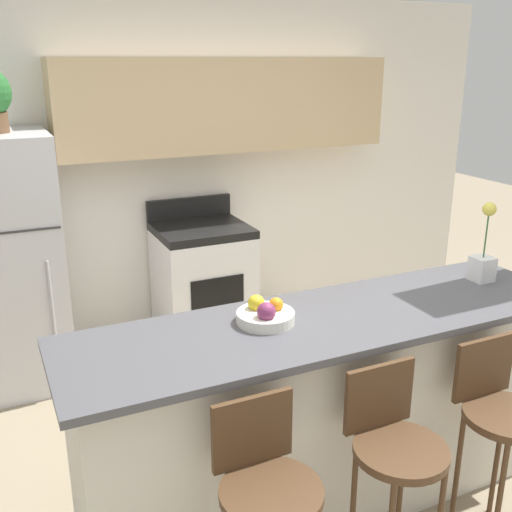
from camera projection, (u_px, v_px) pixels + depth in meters
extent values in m
plane|color=gray|center=(323.00, 498.00, 2.99)|extent=(14.00, 14.00, 0.00)
cube|color=white|center=(173.00, 171.00, 4.58)|extent=(5.60, 0.06, 2.55)
cube|color=tan|center=(228.00, 105.00, 4.42)|extent=(2.53, 0.32, 0.67)
cube|color=silver|center=(191.00, 133.00, 4.38)|extent=(0.71, 0.28, 0.12)
cube|color=silver|center=(327.00, 416.00, 2.84)|extent=(2.31, 0.55, 0.95)
cube|color=#4C4C51|center=(331.00, 321.00, 2.69)|extent=(2.43, 0.67, 0.03)
cube|color=silver|center=(13.00, 302.00, 3.94)|extent=(0.65, 0.71, 1.13)
cube|color=#333333|center=(5.00, 233.00, 3.46)|extent=(0.62, 0.01, 0.01)
cylinder|color=#B2B2B7|center=(52.00, 309.00, 3.69)|extent=(0.02, 0.02, 0.62)
cube|color=white|center=(203.00, 287.00, 4.58)|extent=(0.67, 0.60, 0.85)
cube|color=black|center=(202.00, 230.00, 4.44)|extent=(0.67, 0.60, 0.06)
cube|color=black|center=(189.00, 208.00, 4.65)|extent=(0.67, 0.04, 0.16)
cube|color=black|center=(218.00, 296.00, 4.31)|extent=(0.40, 0.01, 0.27)
cylinder|color=#4C331E|center=(271.00, 493.00, 2.10)|extent=(0.37, 0.37, 0.03)
cube|color=#4C331E|center=(252.00, 430.00, 2.19)|extent=(0.32, 0.02, 0.28)
cylinder|color=#4C331E|center=(401.00, 451.00, 2.32)|extent=(0.37, 0.37, 0.03)
cube|color=#4C331E|center=(379.00, 396.00, 2.41)|extent=(0.32, 0.02, 0.28)
cylinder|color=#4C331E|center=(353.00, 509.00, 2.48)|extent=(0.02, 0.02, 0.62)
cylinder|color=#4C331E|center=(400.00, 492.00, 2.58)|extent=(0.02, 0.02, 0.62)
cylinder|color=#4C331E|center=(507.00, 417.00, 2.55)|extent=(0.37, 0.37, 0.03)
cube|color=#4C331E|center=(484.00, 367.00, 2.64)|extent=(0.32, 0.02, 0.28)
cylinder|color=#4C331E|center=(498.00, 506.00, 2.50)|extent=(0.02, 0.02, 0.62)
cylinder|color=#4C331E|center=(457.00, 472.00, 2.71)|extent=(0.02, 0.02, 0.62)
cylinder|color=#4C331E|center=(497.00, 458.00, 2.80)|extent=(0.02, 0.02, 0.62)
cube|color=white|center=(482.00, 269.00, 3.10)|extent=(0.10, 0.10, 0.13)
cylinder|color=#386633|center=(486.00, 235.00, 3.05)|extent=(0.01, 0.01, 0.23)
sphere|color=#DBCC4C|center=(489.00, 209.00, 3.00)|extent=(0.07, 0.07, 0.07)
cylinder|color=silver|center=(266.00, 317.00, 2.62)|extent=(0.26, 0.26, 0.05)
sphere|color=orange|center=(276.00, 305.00, 2.63)|extent=(0.06, 0.06, 0.06)
sphere|color=gold|center=(256.00, 303.00, 2.64)|extent=(0.08, 0.08, 0.08)
sphere|color=#7A2D56|center=(266.00, 312.00, 2.55)|extent=(0.08, 0.08, 0.08)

